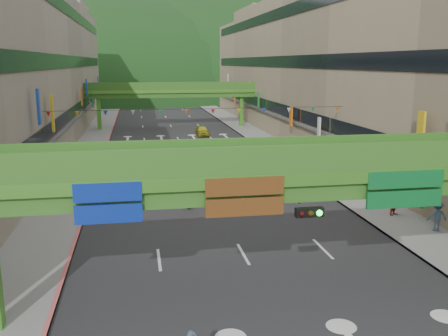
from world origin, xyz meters
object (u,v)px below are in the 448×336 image
car_yellow (202,131)px  pedestrian_red (396,205)px  car_silver (122,155)px  scooter_rider_mid (257,170)px  overpass_near (303,191)px

car_yellow → pedestrian_red: bearing=-80.0°
car_silver → car_yellow: bearing=50.4°
pedestrian_red → scooter_rider_mid: bearing=90.1°
overpass_near → scooter_rider_mid: overpass_near is taller
overpass_near → scooter_rider_mid: bearing=80.6°
car_yellow → overpass_near: bearing=-94.1°
overpass_near → car_yellow: size_ratio=6.87×
scooter_rider_mid → car_yellow: 28.27m
car_silver → car_yellow: (10.60, 17.63, -0.06)m
scooter_rider_mid → car_yellow: bearing=92.2°
overpass_near → car_yellow: overpass_near is taller
overpass_near → pedestrian_red: (10.43, 11.33, -4.34)m
overpass_near → pedestrian_red: size_ratio=16.08×
overpass_near → pedestrian_red: bearing=47.4°
scooter_rider_mid → pedestrian_red: (6.69, -11.30, -0.16)m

